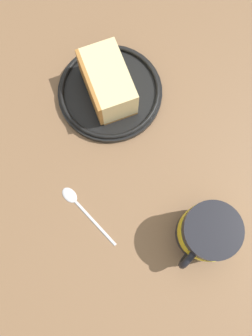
{
  "coord_description": "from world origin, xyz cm",
  "views": [
    {
      "loc": [
        14.31,
        -15.01,
        61.23
      ],
      "look_at": [
        3.5,
        -6.13,
        3.0
      ],
      "focal_mm": 39.74,
      "sensor_mm": 36.0,
      "label": 1
    }
  ],
  "objects_px": {
    "cake_slice": "(108,83)",
    "teaspoon": "(78,204)",
    "tea_mug": "(207,233)",
    "small_plate": "(110,92)"
  },
  "relations": [
    {
      "from": "cake_slice",
      "to": "teaspoon",
      "type": "relative_size",
      "value": 1.0
    },
    {
      "from": "cake_slice",
      "to": "teaspoon",
      "type": "distance_m",
      "value": 0.21
    },
    {
      "from": "tea_mug",
      "to": "cake_slice",
      "type": "bearing_deg",
      "value": 172.36
    },
    {
      "from": "small_plate",
      "to": "cake_slice",
      "type": "bearing_deg",
      "value": -108.87
    },
    {
      "from": "small_plate",
      "to": "cake_slice",
      "type": "distance_m",
      "value": 0.04
    },
    {
      "from": "small_plate",
      "to": "teaspoon",
      "type": "height_order",
      "value": "small_plate"
    },
    {
      "from": "teaspoon",
      "to": "cake_slice",
      "type": "bearing_deg",
      "value": 126.66
    },
    {
      "from": "teaspoon",
      "to": "tea_mug",
      "type": "bearing_deg",
      "value": 36.84
    },
    {
      "from": "small_plate",
      "to": "teaspoon",
      "type": "relative_size",
      "value": 1.43
    },
    {
      "from": "cake_slice",
      "to": "teaspoon",
      "type": "xyz_separation_m",
      "value": [
        0.12,
        -0.16,
        -0.04
      ]
    }
  ]
}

